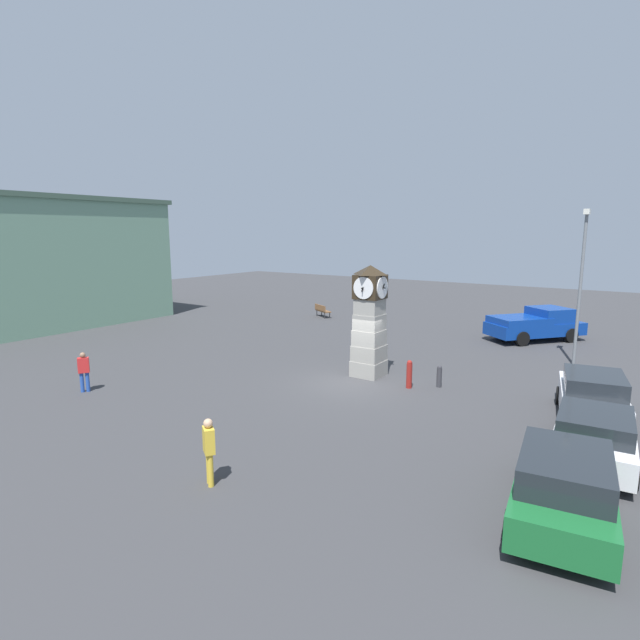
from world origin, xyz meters
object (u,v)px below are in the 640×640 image
Objects in this scene: bollard_near_tower at (409,374)px; car_navy_sedan at (564,485)px; bollard_mid_row at (439,376)px; car_near_tower at (594,436)px; bench at (322,310)px; pedestrian_near_bench at (359,294)px; street_lamp_far_side at (581,278)px; clock_tower at (369,322)px; pedestrian_crossing_lot at (209,447)px; pedestrian_by_cars at (84,370)px; pickup_truck at (535,324)px; car_by_building at (592,396)px.

bollard_near_tower is 0.24× the size of car_navy_sedan.
car_near_tower is at bearing -124.70° from bollard_mid_row.
pedestrian_near_bench reaches higher than bench.
pedestrian_near_bench is at bearing 58.39° from street_lamp_far_side.
bollard_near_tower is 0.27× the size of car_near_tower.
street_lamp_far_side reaches higher than bollard_mid_row.
clock_tower is 3.61m from bollard_mid_row.
car_near_tower is at bearing -48.90° from pedestrian_crossing_lot.
clock_tower is 3.03× the size of pedestrian_by_cars.
pickup_truck is at bearing -32.11° from pedestrian_by_cars.
car_near_tower is 24.23m from bench.
bollard_near_tower is 6.35m from car_by_building.
pickup_truck reaches higher than pedestrian_crossing_lot.
pedestrian_near_bench is at bearing 46.39° from car_by_building.
car_by_building reaches higher than car_navy_sedan.
bench is 1.06× the size of pedestrian_by_cars.
car_near_tower is at bearing -163.61° from pickup_truck.
pedestrian_crossing_lot is 0.24× the size of street_lamp_far_side.
bollard_near_tower is 17.02m from bench.
street_lamp_far_side is at bearing -30.08° from bollard_mid_row.
pedestrian_crossing_lot is (-3.17, 7.33, 0.16)m from car_navy_sedan.
street_lamp_far_side is at bearing -150.28° from pickup_truck.
car_by_building is (6.78, 0.19, 0.01)m from car_navy_sedan.
pickup_truck is 3.51× the size of pedestrian_by_cars.
car_near_tower is (-4.03, -5.82, 0.30)m from bollard_mid_row.
bench is (-0.29, 14.41, -0.41)m from pickup_truck.
bench is 0.98× the size of pedestrian_crossing_lot.
car_near_tower is 17.39m from pedestrian_by_cars.
bollard_near_tower is at bearing 64.37° from car_near_tower.
pedestrian_crossing_lot is 9.61m from pedestrian_by_cars.
car_navy_sedan is 0.86× the size of pickup_truck.
clock_tower is 1.15× the size of car_near_tower.
bench is (11.26, 10.03, -1.79)m from clock_tower.
pickup_truck is (12.16, -2.22, 0.36)m from bollard_near_tower.
bench is 6.68m from pedestrian_near_bench.
bench reaches higher than bollard_mid_row.
clock_tower is 2.84m from bollard_near_tower.
car_navy_sedan is at bearing -66.58° from pedestrian_crossing_lot.
car_navy_sedan is (-7.27, -8.69, -1.51)m from clock_tower.
clock_tower is 11.43m from car_navy_sedan.
car_navy_sedan is 3.41m from car_near_tower.
car_navy_sedan is at bearing -134.70° from bench.
pedestrian_crossing_lot reaches higher than pedestrian_by_cars.
pedestrian_by_cars is at bearing 75.95° from pedestrian_crossing_lot.
clock_tower is 8.64m from car_by_building.
clock_tower is at bearing 7.42° from pedestrian_crossing_lot.
clock_tower reaches higher than bollard_mid_row.
car_by_building reaches higher than bench.
pedestrian_crossing_lot reaches higher than car_near_tower.
bollard_mid_row is at bearing -9.25° from pedestrian_crossing_lot.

